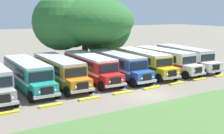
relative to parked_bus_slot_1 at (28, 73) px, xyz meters
The scene contains 18 objects.
ground_plane 12.18m from the parked_bus_slot_1, 43.04° to the right, with size 220.00×220.00×0.00m, color slate.
foreground_grass_strip 17.47m from the parked_bus_slot_1, 59.51° to the right, with size 80.00×8.95×0.01m, color #4C7538.
parked_bus_slot_1 is the anchor object (origin of this frame).
parked_bus_slot_2 3.37m from the parked_bus_slot_1, ahead, with size 2.74×10.85×2.82m.
parked_bus_slot_3 7.10m from the parked_bus_slot_1, ahead, with size 2.97×10.88×2.82m.
parked_bus_slot_4 10.49m from the parked_bus_slot_1, ahead, with size 2.84×10.86×2.82m.
parked_bus_slot_5 14.29m from the parked_bus_slot_1, ahead, with size 3.34×10.94×2.82m.
parked_bus_slot_6 17.56m from the parked_bus_slot_1, ahead, with size 2.81×10.86×2.82m.
parked_bus_slot_7 21.34m from the parked_bus_slot_1, ahead, with size 3.58×10.98×2.82m.
curb_wheelstop_0 7.72m from the parked_bus_slot_1, 118.13° to the right, with size 2.00×0.36×0.15m, color yellow.
curb_wheelstop_1 6.84m from the parked_bus_slot_1, 90.23° to the right, with size 2.00×0.36×0.15m, color yellow.
curb_wheelstop_2 7.69m from the parked_bus_slot_1, 62.23° to the right, with size 2.00×0.36×0.15m, color yellow.
curb_wheelstop_3 9.83m from the parked_bus_slot_1, 43.41° to the right, with size 2.00×0.36×0.15m, color yellow.
curb_wheelstop_4 12.62m from the parked_bus_slot_1, 32.21° to the right, with size 2.00×0.36×0.15m, color yellow.
curb_wheelstop_5 15.71m from the parked_bus_slot_1, 25.27° to the right, with size 2.00×0.36×0.15m, color yellow.
curb_wheelstop_6 18.96m from the parked_bus_slot_1, 20.68° to the right, with size 2.00×0.36×0.15m, color yellow.
curb_wheelstop_7 22.30m from the parked_bus_slot_1, 17.46° to the right, with size 2.00×0.36×0.15m, color yellow.
broad_shade_tree 14.93m from the parked_bus_slot_1, 39.97° to the left, with size 16.07×15.39×9.94m.
Camera 1 is at (-16.43, -20.46, 7.69)m, focal length 46.37 mm.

